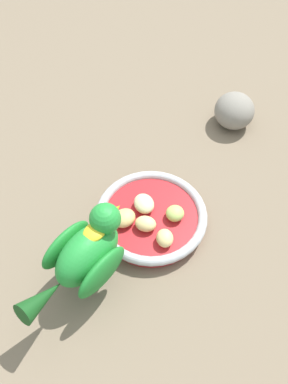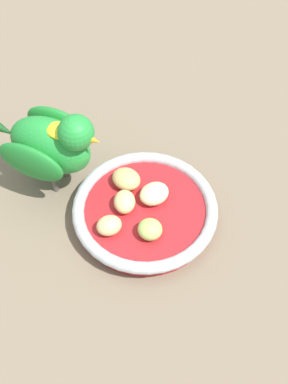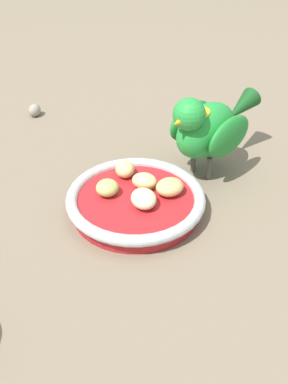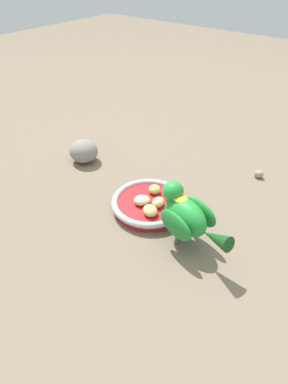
{
  "view_description": "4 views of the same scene",
  "coord_description": "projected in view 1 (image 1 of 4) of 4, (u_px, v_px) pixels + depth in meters",
  "views": [
    {
      "loc": [
        0.13,
        -0.36,
        0.57
      ],
      "look_at": [
        -0.03,
        0.0,
        0.05
      ],
      "focal_mm": 36.95,
      "sensor_mm": 36.0,
      "label": 1
    },
    {
      "loc": [
        0.36,
        0.03,
        0.55
      ],
      "look_at": [
        -0.0,
        -0.02,
        0.07
      ],
      "focal_mm": 47.07,
      "sensor_mm": 36.0,
      "label": 2
    },
    {
      "loc": [
        -0.26,
        0.41,
        0.4
      ],
      "look_at": [
        -0.03,
        0.01,
        0.06
      ],
      "focal_mm": 43.95,
      "sensor_mm": 36.0,
      "label": 3
    },
    {
      "loc": [
        -0.52,
        -0.41,
        0.53
      ],
      "look_at": [
        -0.03,
        -0.02,
        0.06
      ],
      "focal_mm": 31.37,
      "sensor_mm": 36.0,
      "label": 4
    }
  ],
  "objects": [
    {
      "name": "ground_plane",
      "position": [
        159.0,
        214.0,
        0.68
      ],
      "size": [
        4.0,
        4.0,
        0.0
      ],
      "primitive_type": "plane",
      "color": "#756651"
    },
    {
      "name": "feeding_bowl",
      "position": [
        151.0,
        217.0,
        0.66
      ],
      "size": [
        0.19,
        0.19,
        0.03
      ],
      "color": "#AD1E23",
      "rests_on": "ground_plane"
    },
    {
      "name": "apple_piece_0",
      "position": [
        144.0,
        204.0,
        0.66
      ],
      "size": [
        0.05,
        0.05,
        0.02
      ],
      "primitive_type": "ellipsoid",
      "rotation": [
        0.0,
        0.0,
        5.5
      ],
      "color": "beige",
      "rests_on": "feeding_bowl"
    },
    {
      "name": "apple_piece_2",
      "position": [
        165.0,
        238.0,
        0.62
      ],
      "size": [
        0.04,
        0.04,
        0.02
      ],
      "primitive_type": "ellipsoid",
      "rotation": [
        0.0,
        0.0,
        5.22
      ],
      "color": "#E5C67F",
      "rests_on": "feeding_bowl"
    },
    {
      "name": "apple_piece_4",
      "position": [
        124.0,
        218.0,
        0.64
      ],
      "size": [
        0.05,
        0.05,
        0.02
      ],
      "primitive_type": "ellipsoid",
      "rotation": [
        0.0,
        0.0,
        4.2
      ],
      "color": "tan",
      "rests_on": "feeding_bowl"
    },
    {
      "name": "rock_large",
      "position": [
        234.0,
        111.0,
        0.79
      ],
      "size": [
        0.1,
        0.1,
        0.07
      ],
      "primitive_type": "ellipsoid",
      "rotation": [
        0.0,
        0.0,
        1.81
      ],
      "color": "gray",
      "rests_on": "ground_plane"
    },
    {
      "name": "apple_piece_3",
      "position": [
        175.0,
        213.0,
        0.64
      ],
      "size": [
        0.04,
        0.04,
        0.02
      ],
      "primitive_type": "ellipsoid",
      "rotation": [
        0.0,
        0.0,
        1.17
      ],
      "color": "#B2CC66",
      "rests_on": "feeding_bowl"
    },
    {
      "name": "parrot",
      "position": [
        85.0,
        254.0,
        0.55
      ],
      "size": [
        0.11,
        0.19,
        0.14
      ],
      "rotation": [
        0.0,
        0.0,
        1.32
      ],
      "color": "#59544C",
      "rests_on": "ground_plane"
    },
    {
      "name": "apple_piece_1",
      "position": [
        146.0,
        224.0,
        0.63
      ],
      "size": [
        0.04,
        0.03,
        0.02
      ],
      "primitive_type": "ellipsoid",
      "rotation": [
        0.0,
        0.0,
        3.33
      ],
      "color": "#E5C67F",
      "rests_on": "feeding_bowl"
    }
  ]
}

